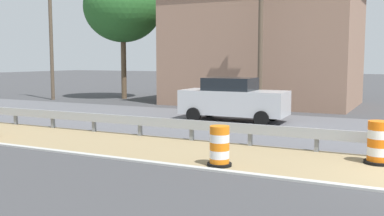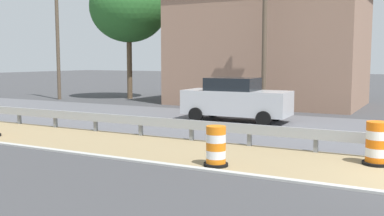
{
  "view_description": "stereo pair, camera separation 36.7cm",
  "coord_description": "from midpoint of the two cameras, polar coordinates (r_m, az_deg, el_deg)",
  "views": [
    {
      "loc": [
        -11.24,
        0.42,
        2.74
      ],
      "look_at": [
        2.41,
        7.33,
        1.09
      ],
      "focal_mm": 42.14,
      "sensor_mm": 36.0,
      "label": 1
    },
    {
      "loc": [
        -11.07,
        0.09,
        2.74
      ],
      "look_at": [
        2.41,
        7.33,
        1.09
      ],
      "focal_mm": 42.14,
      "sensor_mm": 36.0,
      "label": 2
    }
  ],
  "objects": [
    {
      "name": "guardrail_median",
      "position": [
        13.62,
        20.42,
        -3.61
      ],
      "size": [
        0.18,
        41.8,
        0.71
      ],
      "color": "#999EA3",
      "rests_on": "ground"
    },
    {
      "name": "utility_pole_mid",
      "position": [
        32.31,
        -16.37,
        9.59
      ],
      "size": [
        0.24,
        1.8,
        9.3
      ],
      "color": "brown",
      "rests_on": "ground"
    },
    {
      "name": "car_trailing_near_lane",
      "position": [
        20.02,
        6.09,
        1.07
      ],
      "size": [
        2.21,
        4.73,
        1.94
      ],
      "rotation": [
        0.0,
        0.0,
        -1.54
      ],
      "color": "silver",
      "rests_on": "ground"
    },
    {
      "name": "utility_pole_near",
      "position": [
        23.37,
        9.6,
        8.47
      ],
      "size": [
        0.24,
        1.8,
        7.13
      ],
      "color": "brown",
      "rests_on": "ground"
    },
    {
      "name": "roadside_shop_near",
      "position": [
        28.24,
        9.98,
        7.43
      ],
      "size": [
        7.38,
        11.46,
        6.8
      ],
      "color": "#93705B",
      "rests_on": "ground"
    },
    {
      "name": "tree_roadside",
      "position": [
        32.06,
        -7.69,
        12.51
      ],
      "size": [
        5.36,
        5.36,
        8.74
      ],
      "color": "brown",
      "rests_on": "ground"
    },
    {
      "name": "traffic_barrel_close",
      "position": [
        11.64,
        3.95,
        -5.09
      ],
      "size": [
        0.64,
        0.64,
        1.04
      ],
      "color": "orange",
      "rests_on": "ground"
    },
    {
      "name": "traffic_barrel_nearest",
      "position": [
        12.77,
        23.19,
        -4.37
      ],
      "size": [
        0.74,
        0.74,
        1.14
      ],
      "color": "orange",
      "rests_on": "ground"
    }
  ]
}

